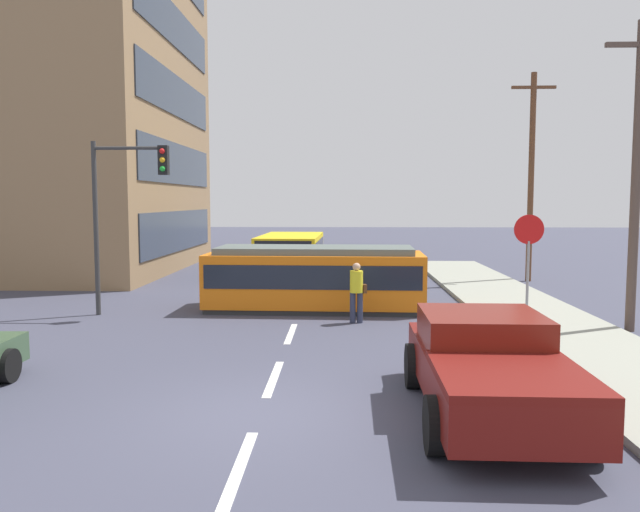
{
  "coord_description": "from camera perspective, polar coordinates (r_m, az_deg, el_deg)",
  "views": [
    {
      "loc": [
        1.29,
        -9.55,
        3.37
      ],
      "look_at": [
        0.65,
        8.54,
        1.76
      ],
      "focal_mm": 34.98,
      "sensor_mm": 36.0,
      "label": 1
    }
  ],
  "objects": [
    {
      "name": "lane_stripe_4",
      "position": [
        31.4,
        -0.34,
        -1.07
      ],
      "size": [
        0.16,
        2.4,
        0.01
      ],
      "primitive_type": "cube",
      "color": "silver",
      "rests_on": "ground"
    },
    {
      "name": "city_bus",
      "position": [
        27.16,
        -2.69,
        0.24
      ],
      "size": [
        2.68,
        5.61,
        1.88
      ],
      "color": "yellow",
      "rests_on": "ground"
    },
    {
      "name": "lane_stripe_3",
      "position": [
        25.44,
        -0.9,
        -2.52
      ],
      "size": [
        0.16,
        2.4,
        0.01
      ],
      "primitive_type": "cube",
      "color": "silver",
      "rests_on": "ground"
    },
    {
      "name": "pickup_truck_parked",
      "position": [
        10.21,
        15.1,
        -9.71
      ],
      "size": [
        2.33,
        5.03,
        1.55
      ],
      "color": "#64130E",
      "rests_on": "ground"
    },
    {
      "name": "traffic_light_mast",
      "position": [
        19.08,
        -17.51,
        5.3
      ],
      "size": [
        2.26,
        0.33,
        5.09
      ],
      "color": "#333333",
      "rests_on": "ground"
    },
    {
      "name": "streetcar_tram",
      "position": [
        19.35,
        -0.46,
        -1.93
      ],
      "size": [
        6.73,
        2.72,
        1.95
      ],
      "color": "orange",
      "rests_on": "ground"
    },
    {
      "name": "utility_pole_near",
      "position": [
        17.84,
        26.97,
        6.89
      ],
      "size": [
        1.8,
        0.24,
        7.85
      ],
      "color": "brown",
      "rests_on": "ground"
    },
    {
      "name": "lane_stripe_1",
      "position": [
        12.1,
        -4.26,
        -11.1
      ],
      "size": [
        0.16,
        2.4,
        0.01
      ],
      "primitive_type": "cube",
      "color": "silver",
      "rests_on": "ground"
    },
    {
      "name": "lane_stripe_0",
      "position": [
        8.37,
        -7.42,
        -18.7
      ],
      "size": [
        0.16,
        2.4,
        0.01
      ],
      "primitive_type": "cube",
      "color": "silver",
      "rests_on": "ground"
    },
    {
      "name": "pedestrian_crossing",
      "position": [
        17.21,
        3.37,
        -3.04
      ],
      "size": [
        0.47,
        0.36,
        1.67
      ],
      "color": "#2C3045",
      "rests_on": "ground"
    },
    {
      "name": "corner_building",
      "position": [
        34.02,
        -25.0,
        15.17
      ],
      "size": [
        14.2,
        14.33,
        19.2
      ],
      "color": "#8F704C",
      "rests_on": "ground"
    },
    {
      "name": "sidewalk_curb_right",
      "position": [
        16.82,
        21.25,
        -6.59
      ],
      "size": [
        3.2,
        36.0,
        0.14
      ],
      "primitive_type": "cube",
      "color": "gray",
      "rests_on": "ground"
    },
    {
      "name": "lane_stripe_2",
      "position": [
        15.96,
        -2.68,
        -7.1
      ],
      "size": [
        0.16,
        2.4,
        0.01
      ],
      "primitive_type": "cube",
      "color": "silver",
      "rests_on": "ground"
    },
    {
      "name": "ground_plane",
      "position": [
        19.88,
        -1.73,
        -4.69
      ],
      "size": [
        120.0,
        120.0,
        0.0
      ],
      "primitive_type": "plane",
      "color": "#3F4152"
    },
    {
      "name": "stop_sign",
      "position": [
        16.85,
        18.54,
        0.81
      ],
      "size": [
        0.76,
        0.07,
        2.88
      ],
      "color": "gray",
      "rests_on": "sidewalk_curb_right"
    },
    {
      "name": "utility_pole_mid",
      "position": [
        27.45,
        18.76,
        7.14
      ],
      "size": [
        1.8,
        0.24,
        8.6
      ],
      "color": "brown",
      "rests_on": "ground"
    }
  ]
}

